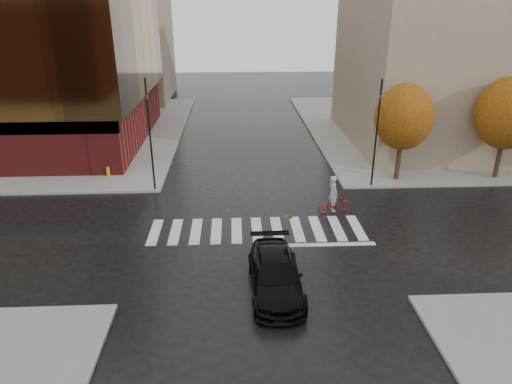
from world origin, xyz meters
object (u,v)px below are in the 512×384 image
sedan (275,274)px  traffic_light_ne (377,128)px  cyclist (334,200)px  fire_hydrant (108,171)px  traffic_light_nw (149,129)px

sedan → traffic_light_ne: bearing=55.8°
cyclist → fire_hydrant: size_ratio=3.39×
sedan → fire_hydrant: sedan is taller
traffic_light_ne → fire_hydrant: size_ratio=10.24×
cyclist → traffic_light_ne: (3.36, 3.80, 3.29)m
fire_hydrant → cyclist: bearing=-23.7°
cyclist → fire_hydrant: (-14.58, 6.39, -0.26)m
traffic_light_ne → fire_hydrant: (-17.94, 2.59, -3.55)m
sedan → cyclist: size_ratio=2.30×
cyclist → traffic_light_nw: traffic_light_nw is taller
traffic_light_nw → fire_hydrant: bearing=-147.5°
traffic_light_nw → traffic_light_ne: size_ratio=1.03×
traffic_light_nw → traffic_light_ne: traffic_light_nw is taller
cyclist → traffic_light_ne: 6.04m
sedan → cyclist: (4.08, 7.59, 0.01)m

